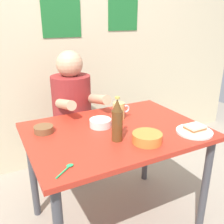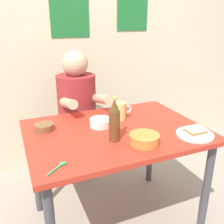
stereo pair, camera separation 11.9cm
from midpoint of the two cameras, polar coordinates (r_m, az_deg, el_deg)
ground_plane at (r=2.01m, az=-1.12°, el=-23.52°), size 6.00×6.00×0.00m
wall_back at (r=2.44m, az=-12.97°, el=17.67°), size 4.40×0.09×2.60m
dining_table at (r=1.63m, az=-1.28°, el=-6.95°), size 1.10×0.80×0.74m
stool at (r=2.27m, az=-10.08°, el=-7.44°), size 0.34×0.34×0.45m
person_seated at (r=2.10m, az=-10.68°, el=2.55°), size 0.33×0.56×0.72m
plate_orange at (r=1.60m, az=16.22°, el=-4.35°), size 0.22×0.22×0.01m
sandwich at (r=1.59m, az=16.31°, el=-3.53°), size 0.11×0.09×0.04m
beer_mug at (r=1.73m, az=-0.35°, el=0.23°), size 0.13×0.08×0.12m
beer_bottle at (r=1.40m, az=-1.24°, el=-2.13°), size 0.06×0.06×0.26m
soup_bowl_orange at (r=1.42m, az=5.63°, el=-5.81°), size 0.17×0.17×0.05m
rice_bowl_white at (r=1.63m, az=-4.74°, el=-2.42°), size 0.14×0.14×0.05m
condiment_bowl_brown at (r=1.61m, az=-17.34°, el=-3.75°), size 0.12×0.12×0.04m
spoon at (r=1.22m, az=-12.94°, el=-12.34°), size 0.11×0.08×0.01m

